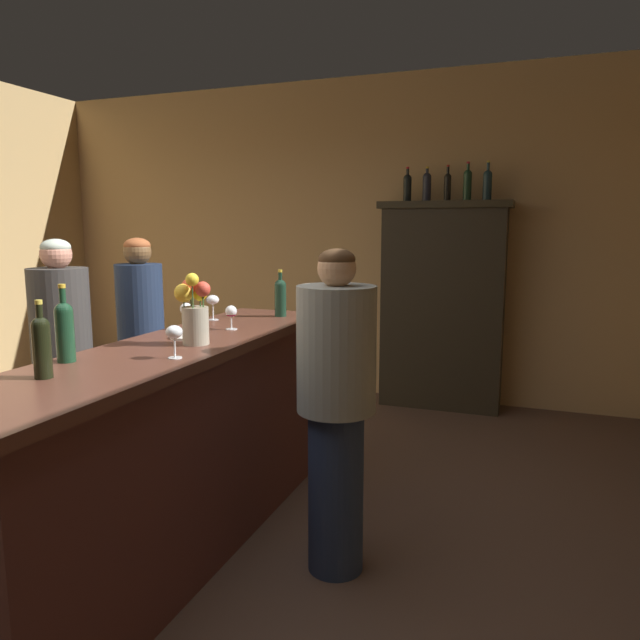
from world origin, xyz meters
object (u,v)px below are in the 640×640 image
at_px(wine_glass_rear, 174,333).
at_px(display_bottle_center, 447,186).
at_px(bar_counter, 176,450).
at_px(display_bottle_right, 487,184).
at_px(wine_bottle_malbec, 65,329).
at_px(flower_arrangement, 194,309).
at_px(patron_tall, 63,352).
at_px(display_bottle_midleft, 427,186).
at_px(bartender, 336,401).
at_px(display_bottle_midright, 467,184).
at_px(wine_bottle_riesling, 280,296).
at_px(cheese_plate, 187,337).
at_px(wine_bottle_merlot, 42,344).
at_px(wine_glass_spare, 231,313).
at_px(wine_glass_front, 213,301).
at_px(patron_near_entrance, 141,337).
at_px(display_cabinet, 442,302).
at_px(wine_glass_mid, 186,311).
at_px(display_bottle_left, 407,186).

height_order(wine_glass_rear, display_bottle_center, display_bottle_center).
distance_m(bar_counter, display_bottle_right, 3.44).
height_order(wine_bottle_malbec, flower_arrangement, flower_arrangement).
bearing_deg(display_bottle_right, patron_tall, -133.58).
bearing_deg(display_bottle_midleft, display_bottle_center, 0.00).
bearing_deg(display_bottle_right, display_bottle_midleft, -180.00).
distance_m(flower_arrangement, bartender, 0.80).
xyz_separation_m(display_bottle_midright, patron_tall, (-2.14, -2.42, -1.13)).
bearing_deg(wine_bottle_riesling, cheese_plate, -99.53).
bearing_deg(flower_arrangement, display_bottle_midleft, 78.69).
height_order(wine_bottle_merlot, wine_bottle_riesling, wine_bottle_riesling).
bearing_deg(wine_glass_spare, display_bottle_center, 72.10).
bearing_deg(wine_bottle_riesling, bar_counter, -96.00).
relative_size(wine_bottle_merlot, bartender, 0.19).
xyz_separation_m(wine_glass_rear, display_bottle_midright, (0.83, 3.15, 0.81)).
relative_size(wine_bottle_merlot, display_bottle_center, 0.95).
height_order(wine_glass_front, patron_near_entrance, patron_near_entrance).
bearing_deg(display_cabinet, wine_glass_rear, -101.61).
bearing_deg(bartender, patron_tall, 4.83).
distance_m(wine_bottle_merlot, display_bottle_right, 3.89).
bearing_deg(wine_bottle_riesling, patron_near_entrance, 179.53).
bearing_deg(display_cabinet, patron_tall, -129.00).
relative_size(flower_arrangement, display_bottle_midright, 1.05).
xyz_separation_m(display_cabinet, wine_bottle_merlot, (-0.91, -3.60, 0.23)).
xyz_separation_m(wine_glass_spare, display_bottle_midleft, (0.61, 2.43, 0.82)).
distance_m(cheese_plate, patron_near_entrance, 1.27).
distance_m(display_bottle_center, patron_tall, 3.32).
bearing_deg(cheese_plate, bar_counter, -79.53).
xyz_separation_m(wine_bottle_merlot, display_bottle_right, (1.25, 3.60, 0.79)).
bearing_deg(wine_glass_mid, wine_glass_rear, -60.91).
height_order(display_cabinet, cheese_plate, display_cabinet).
relative_size(bar_counter, wine_glass_rear, 17.85).
bearing_deg(wine_bottle_riesling, patron_tall, -156.80).
height_order(display_bottle_midright, bartender, display_bottle_midright).
xyz_separation_m(display_cabinet, flower_arrangement, (-0.73, -2.85, 0.27)).
xyz_separation_m(wine_bottle_malbec, display_bottle_right, (1.37, 3.36, 0.78)).
relative_size(flower_arrangement, display_bottle_midleft, 1.16).
bearing_deg(display_bottle_right, wine_glass_mid, -118.39).
xyz_separation_m(wine_glass_front, patron_tall, (-0.92, -0.26, -0.33)).
bearing_deg(wine_bottle_merlot, display_bottle_center, 75.65).
xyz_separation_m(wine_glass_front, display_bottle_left, (0.70, 2.17, 0.79)).
bearing_deg(wine_glass_rear, wine_bottle_malbec, -151.01).
distance_m(wine_glass_front, display_bottle_center, 2.53).
distance_m(wine_bottle_riesling, display_bottle_midleft, 2.12).
relative_size(display_cabinet, display_bottle_center, 6.00).
height_order(bar_counter, wine_glass_front, wine_glass_front).
xyz_separation_m(cheese_plate, bartender, (0.81, -0.05, -0.24)).
relative_size(wine_glass_front, wine_glass_rear, 1.06).
height_order(flower_arrangement, patron_tall, patron_tall).
relative_size(display_bottle_midleft, display_bottle_center, 0.97).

